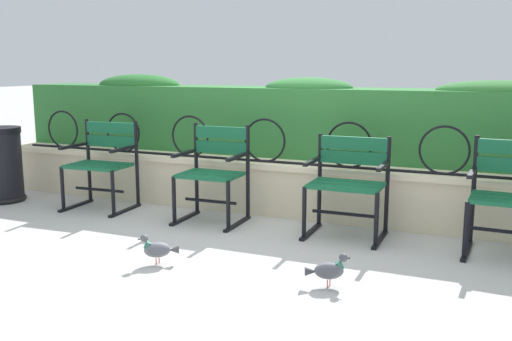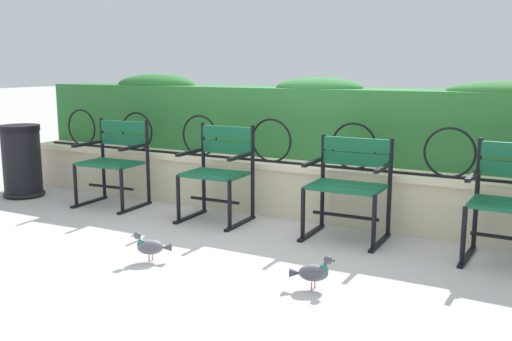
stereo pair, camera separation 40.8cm
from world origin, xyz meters
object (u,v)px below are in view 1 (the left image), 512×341
object	(u,v)px
park_chair_rightmost	(511,194)
pigeon_far_side	(328,270)
park_chair_leftmost	(103,162)
park_chair_centre_left	(214,171)
pigeon_near_chairs	(158,249)
trash_bin	(2,166)
park_chair_centre_right	(348,181)

from	to	relation	value
park_chair_rightmost	pigeon_far_side	distance (m)	1.60
park_chair_leftmost	park_chair_centre_left	xyz separation A→B (m)	(1.24, 0.01, -0.00)
pigeon_near_chairs	trash_bin	size ratio (longest dim) A/B	0.34
park_chair_rightmost	park_chair_centre_right	bearing A→B (deg)	178.48
park_chair_leftmost	park_chair_rightmost	xyz separation A→B (m)	(3.72, 0.01, -0.00)
park_chair_centre_left	park_chair_centre_right	distance (m)	1.24
pigeon_near_chairs	pigeon_far_side	size ratio (longest dim) A/B	0.94
park_chair_centre_left	park_chair_rightmost	bearing A→B (deg)	0.17
park_chair_leftmost	park_chair_centre_right	size ratio (longest dim) A/B	1.05
park_chair_rightmost	pigeon_near_chairs	distance (m)	2.63
pigeon_near_chairs	pigeon_far_side	xyz separation A→B (m)	(1.24, 0.07, 0.00)
park_chair_centre_left	pigeon_far_side	xyz separation A→B (m)	(1.43, -1.15, -0.35)
park_chair_leftmost	park_chair_centre_right	xyz separation A→B (m)	(2.48, 0.05, -0.01)
park_chair_centre_left	pigeon_near_chairs	world-z (taller)	park_chair_centre_left
trash_bin	park_chair_leftmost	bearing A→B (deg)	9.32
park_chair_centre_right	trash_bin	size ratio (longest dim) A/B	1.06
park_chair_centre_right	trash_bin	xyz separation A→B (m)	(-3.63, -0.24, -0.09)
pigeon_near_chairs	pigeon_far_side	distance (m)	1.25
park_chair_rightmost	park_chair_centre_left	bearing A→B (deg)	-179.83
park_chair_centre_left	pigeon_far_side	distance (m)	1.86
park_chair_rightmost	trash_bin	xyz separation A→B (m)	(-4.88, -0.20, -0.09)
park_chair_centre_left	pigeon_far_side	bearing A→B (deg)	-38.82
park_chair_rightmost	trash_bin	size ratio (longest dim) A/B	1.12
park_chair_leftmost	park_chair_centre_left	world-z (taller)	park_chair_centre_left
park_chair_leftmost	pigeon_far_side	size ratio (longest dim) A/B	3.09
trash_bin	park_chair_centre_right	bearing A→B (deg)	3.72
park_chair_centre_left	pigeon_near_chairs	distance (m)	1.28
park_chair_leftmost	pigeon_near_chairs	world-z (taller)	park_chair_leftmost
park_chair_centre_right	park_chair_rightmost	xyz separation A→B (m)	(1.24, -0.03, 0.01)
park_chair_centre_left	trash_bin	xyz separation A→B (m)	(-2.39, -0.20, -0.09)
pigeon_near_chairs	pigeon_far_side	world-z (taller)	same
trash_bin	pigeon_near_chairs	bearing A→B (deg)	-21.68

